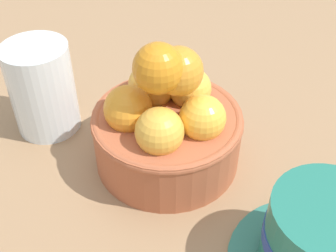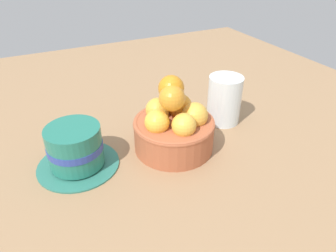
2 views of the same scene
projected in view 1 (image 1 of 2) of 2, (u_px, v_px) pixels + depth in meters
ground_plane at (167, 173)px, 46.08cm from camera, size 134.54×119.95×4.51cm
terracotta_bowl at (167, 124)px, 41.54cm from camera, size 14.59×14.59×13.80cm
coffee_cup at (322, 243)px, 32.77cm from camera, size 13.80×13.80×7.54cm
water_glass at (42, 88)px, 45.47cm from camera, size 6.86×6.86×9.92cm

